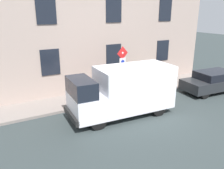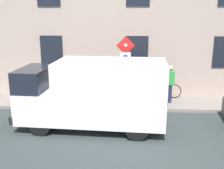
# 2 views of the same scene
# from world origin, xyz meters

# --- Properties ---
(ground_plane) EXTENTS (80.00, 80.00, 0.00)m
(ground_plane) POSITION_xyz_m (0.00, 0.00, 0.00)
(ground_plane) COLOR #2F3839
(sidewalk_slab) EXTENTS (2.19, 17.27, 0.14)m
(sidewalk_slab) POSITION_xyz_m (3.38, 0.00, 0.07)
(sidewalk_slab) COLOR gray
(sidewalk_slab) RESTS_ON ground_plane
(building_facade) EXTENTS (0.75, 15.27, 7.17)m
(building_facade) POSITION_xyz_m (4.82, 0.00, 3.59)
(building_facade) COLOR #AF998E
(building_facade) RESTS_ON ground_plane
(sign_post_stacked) EXTENTS (0.18, 0.56, 2.94)m
(sign_post_stacked) POSITION_xyz_m (2.49, 0.54, 2.02)
(sign_post_stacked) COLOR #474C47
(sign_post_stacked) RESTS_ON sidewalk_slab
(delivery_van) EXTENTS (2.31, 5.44, 2.50)m
(delivery_van) POSITION_xyz_m (0.58, 1.62, 1.33)
(delivery_van) COLOR white
(delivery_van) RESTS_ON ground_plane
(bicycle_orange) EXTENTS (0.46, 1.71, 0.89)m
(bicycle_orange) POSITION_xyz_m (3.93, -1.30, 0.51)
(bicycle_orange) COLOR black
(bicycle_orange) RESTS_ON sidewalk_slab
(bicycle_blue) EXTENTS (0.46, 1.71, 0.89)m
(bicycle_blue) POSITION_xyz_m (3.93, -0.39, 0.51)
(bicycle_blue) COLOR black
(bicycle_blue) RESTS_ON sidewalk_slab
(bicycle_black) EXTENTS (0.46, 1.71, 0.89)m
(bicycle_black) POSITION_xyz_m (3.93, 0.51, 0.51)
(bicycle_black) COLOR black
(bicycle_black) RESTS_ON sidewalk_slab
(bicycle_purple) EXTENTS (0.46, 1.71, 0.89)m
(bicycle_purple) POSITION_xyz_m (3.93, 1.42, 0.51)
(bicycle_purple) COLOR black
(bicycle_purple) RESTS_ON sidewalk_slab
(pedestrian) EXTENTS (0.44, 0.34, 1.72)m
(pedestrian) POSITION_xyz_m (3.26, -1.49, 1.07)
(pedestrian) COLOR #262B47
(pedestrian) RESTS_ON sidewalk_slab
(litter_bin) EXTENTS (0.44, 0.44, 0.90)m
(litter_bin) POSITION_xyz_m (2.63, -1.13, 0.59)
(litter_bin) COLOR #2D5133
(litter_bin) RESTS_ON sidewalk_slab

